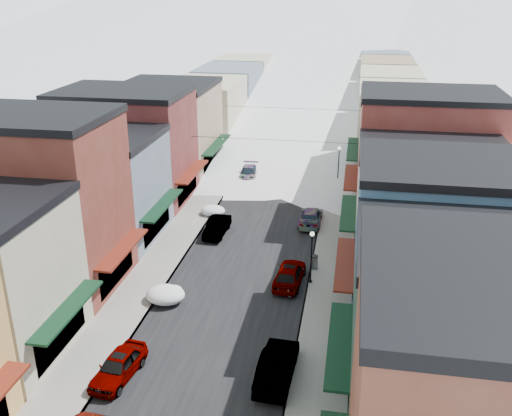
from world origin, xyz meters
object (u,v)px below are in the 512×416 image
at_px(car_dark_hatch, 217,227).
at_px(trash_can, 314,262).
at_px(streetlamp_near, 312,251).
at_px(car_green_sedan, 277,366).
at_px(car_silver_sedan, 118,366).

bearing_deg(car_dark_hatch, trash_can, -28.25).
bearing_deg(streetlamp_near, car_dark_hatch, 140.10).
xyz_separation_m(car_green_sedan, streetlamp_near, (0.90, 10.93, 1.82)).
bearing_deg(trash_can, streetlamp_near, -91.61).
height_order(car_dark_hatch, streetlamp_near, streetlamp_near).
height_order(car_green_sedan, trash_can, car_green_sedan).
bearing_deg(car_dark_hatch, streetlamp_near, -37.84).
relative_size(car_silver_sedan, trash_can, 4.09).
relative_size(car_green_sedan, trash_can, 4.82).
xyz_separation_m(trash_can, streetlamp_near, (-0.06, -2.15, 1.97)).
bearing_deg(car_silver_sedan, streetlamp_near, 59.95).
xyz_separation_m(car_dark_hatch, streetlamp_near, (8.70, -7.28, 1.94)).
bearing_deg(car_green_sedan, trash_can, -91.82).
distance_m(car_green_sedan, streetlamp_near, 11.12).
xyz_separation_m(car_silver_sedan, car_green_sedan, (8.60, 1.41, 0.10)).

